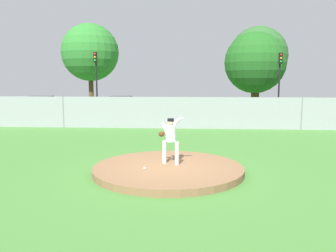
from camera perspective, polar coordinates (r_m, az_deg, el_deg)
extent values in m
plane|color=#427A33|center=(16.97, 1.44, -2.33)|extent=(80.00, 80.00, 0.00)
cube|color=#2B2B2D|center=(25.38, 2.30, 1.02)|extent=(44.00, 7.00, 0.01)
cylinder|color=brown|center=(11.09, 0.04, -7.19)|extent=(4.79, 4.79, 0.21)
cylinder|color=silver|center=(11.36, -0.60, -4.33)|extent=(0.13, 0.13, 0.75)
cylinder|color=silver|center=(11.15, 1.49, -4.56)|extent=(0.13, 0.13, 0.75)
cylinder|color=silver|center=(11.14, 0.44, -1.21)|extent=(0.32, 0.32, 0.53)
cylinder|color=silver|center=(11.08, 1.37, 0.66)|extent=(0.47, 0.27, 0.38)
cylinder|color=silver|center=(11.13, -0.49, -0.51)|extent=(0.29, 0.20, 0.46)
ellipsoid|color=#4C2D14|center=(11.21, -1.08, -1.32)|extent=(0.20, 0.12, 0.18)
sphere|color=tan|center=(11.09, 0.44, 0.66)|extent=(0.20, 0.20, 0.20)
cylinder|color=black|center=(11.08, 0.44, 1.02)|extent=(0.21, 0.21, 0.09)
sphere|color=white|center=(10.68, -3.86, -7.00)|extent=(0.07, 0.07, 0.07)
cube|color=gray|center=(20.80, 1.94, 2.19)|extent=(35.95, 0.03, 1.91)
cylinder|color=slate|center=(22.25, -16.92, 2.35)|extent=(0.07, 0.07, 2.01)
cylinder|color=slate|center=(21.76, 21.23, 2.04)|extent=(0.07, 0.07, 2.01)
cube|color=silver|center=(25.76, -7.99, 2.51)|extent=(1.82, 4.50, 0.68)
cube|color=black|center=(25.71, -8.02, 4.06)|extent=(1.63, 2.49, 0.71)
cylinder|color=black|center=(27.15, -7.45, 2.07)|extent=(1.78, 0.69, 0.64)
cylinder|color=black|center=(24.44, -8.56, 1.43)|extent=(1.78, 0.69, 0.64)
cube|color=#A81919|center=(27.28, -20.61, 2.39)|extent=(2.16, 4.17, 0.69)
cube|color=black|center=(27.23, -20.68, 3.86)|extent=(1.87, 2.35, 0.71)
cylinder|color=black|center=(28.49, -19.72, 1.95)|extent=(1.95, 0.79, 0.64)
cylinder|color=black|center=(26.15, -21.51, 1.38)|extent=(1.95, 0.79, 0.64)
cube|color=#146066|center=(24.97, 5.34, 2.45)|extent=(2.15, 4.75, 0.72)
cube|color=black|center=(24.92, 5.36, 3.95)|extent=(1.85, 2.67, 0.59)
cylinder|color=black|center=(26.43, 5.50, 1.95)|extent=(1.90, 0.78, 0.64)
cylinder|color=black|center=(23.58, 5.14, 1.26)|extent=(1.90, 0.78, 0.64)
cube|color=maroon|center=(27.46, 25.55, 2.15)|extent=(2.07, 4.78, 0.67)
cube|color=black|center=(27.41, 25.63, 3.51)|extent=(1.81, 2.67, 0.63)
cylinder|color=black|center=(28.87, 24.61, 1.77)|extent=(1.92, 0.74, 0.64)
cone|color=orange|center=(23.73, -5.25, 1.20)|extent=(0.32, 0.32, 0.55)
cube|color=black|center=(23.76, -5.25, 0.58)|extent=(0.40, 0.40, 0.03)
cylinder|color=black|center=(31.04, -11.73, 6.99)|extent=(0.14, 0.14, 5.30)
cube|color=black|center=(30.93, -11.93, 11.06)|extent=(0.28, 0.24, 0.90)
sphere|color=red|center=(30.83, -12.01, 11.57)|extent=(0.18, 0.18, 0.18)
sphere|color=orange|center=(30.81, -11.99, 11.07)|extent=(0.18, 0.18, 0.18)
sphere|color=green|center=(30.80, -11.98, 10.57)|extent=(0.18, 0.18, 0.18)
cylinder|color=black|center=(30.12, 17.89, 6.58)|extent=(0.14, 0.14, 5.12)
cube|color=black|center=(29.99, 18.15, 10.60)|extent=(0.28, 0.24, 0.90)
sphere|color=red|center=(29.89, 18.22, 11.12)|extent=(0.18, 0.18, 0.18)
sphere|color=orange|center=(29.88, 18.20, 10.61)|extent=(0.18, 0.18, 0.18)
sphere|color=green|center=(29.86, 18.18, 10.09)|extent=(0.18, 0.18, 0.18)
cylinder|color=#4C331E|center=(35.95, -12.58, 5.72)|extent=(0.48, 0.48, 3.64)
sphere|color=#2C762B|center=(36.03, -12.76, 11.79)|extent=(5.70, 5.70, 5.70)
cylinder|color=#4C331E|center=(33.33, 14.03, 4.57)|extent=(0.57, 0.57, 2.52)
sphere|color=#1E591C|center=(33.32, 14.22, 10.13)|extent=(5.64, 5.64, 5.64)
cylinder|color=#4C331E|center=(35.27, 14.48, 5.33)|extent=(0.47, 0.47, 3.28)
sphere|color=#2A5A28|center=(35.32, 14.68, 11.19)|extent=(5.63, 5.63, 5.63)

